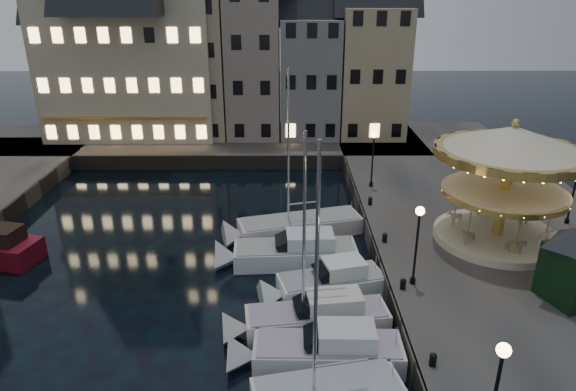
{
  "coord_description": "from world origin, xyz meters",
  "views": [
    {
      "loc": [
        0.87,
        -21.07,
        15.03
      ],
      "look_at": [
        1.0,
        8.0,
        3.2
      ],
      "focal_mm": 32.0,
      "sensor_mm": 36.0,
      "label": 1
    }
  ],
  "objects_px": {
    "streetlamp_c": "(373,151)",
    "bollard_c": "(385,237)",
    "bollard_a": "(433,359)",
    "bollard_d": "(370,201)",
    "motorboat_b": "(318,353)",
    "motorboat_c": "(308,319)",
    "carousel": "(509,163)",
    "motorboat_e": "(288,253)",
    "streetlamp_d": "(576,183)",
    "streetlamp_b": "(418,234)",
    "motorboat_f": "(292,228)",
    "streetlamp_a": "(497,384)",
    "bollard_b": "(403,283)",
    "motorboat_d": "(324,285)"
  },
  "relations": [
    {
      "from": "streetlamp_d",
      "to": "bollard_c",
      "type": "relative_size",
      "value": 7.32
    },
    {
      "from": "bollard_a",
      "to": "motorboat_e",
      "type": "xyz_separation_m",
      "value": [
        -5.6,
        10.33,
        -0.96
      ]
    },
    {
      "from": "bollard_d",
      "to": "motorboat_f",
      "type": "relative_size",
      "value": 0.05
    },
    {
      "from": "motorboat_d",
      "to": "motorboat_e",
      "type": "bearing_deg",
      "value": 118.02
    },
    {
      "from": "streetlamp_d",
      "to": "motorboat_b",
      "type": "relative_size",
      "value": 0.57
    },
    {
      "from": "streetlamp_d",
      "to": "motorboat_f",
      "type": "height_order",
      "value": "motorboat_f"
    },
    {
      "from": "streetlamp_d",
      "to": "motorboat_e",
      "type": "xyz_separation_m",
      "value": [
        -17.5,
        -2.67,
        -3.37
      ]
    },
    {
      "from": "bollard_a",
      "to": "motorboat_d",
      "type": "distance_m",
      "value": 7.92
    },
    {
      "from": "streetlamp_b",
      "to": "bollard_d",
      "type": "height_order",
      "value": "streetlamp_b"
    },
    {
      "from": "motorboat_d",
      "to": "carousel",
      "type": "height_order",
      "value": "carousel"
    },
    {
      "from": "streetlamp_b",
      "to": "motorboat_e",
      "type": "xyz_separation_m",
      "value": [
        -6.2,
        4.33,
        -3.37
      ]
    },
    {
      "from": "streetlamp_d",
      "to": "bollard_b",
      "type": "distance_m",
      "value": 14.27
    },
    {
      "from": "streetlamp_c",
      "to": "streetlamp_d",
      "type": "relative_size",
      "value": 1.0
    },
    {
      "from": "streetlamp_c",
      "to": "bollard_c",
      "type": "distance_m",
      "value": 9.34
    },
    {
      "from": "bollard_c",
      "to": "motorboat_f",
      "type": "xyz_separation_m",
      "value": [
        -5.36,
        3.52,
        -1.07
      ]
    },
    {
      "from": "bollard_d",
      "to": "motorboat_e",
      "type": "height_order",
      "value": "motorboat_e"
    },
    {
      "from": "carousel",
      "to": "streetlamp_d",
      "type": "bearing_deg",
      "value": 23.13
    },
    {
      "from": "streetlamp_d",
      "to": "carousel",
      "type": "distance_m",
      "value": 6.11
    },
    {
      "from": "streetlamp_c",
      "to": "motorboat_b",
      "type": "distance_m",
      "value": 18.92
    },
    {
      "from": "streetlamp_d",
      "to": "streetlamp_c",
      "type": "bearing_deg",
      "value": 150.09
    },
    {
      "from": "streetlamp_c",
      "to": "motorboat_e",
      "type": "distance_m",
      "value": 11.57
    },
    {
      "from": "motorboat_f",
      "to": "bollard_b",
      "type": "bearing_deg",
      "value": -57.8
    },
    {
      "from": "bollard_c",
      "to": "motorboat_f",
      "type": "relative_size",
      "value": 0.05
    },
    {
      "from": "streetlamp_a",
      "to": "bollard_b",
      "type": "relative_size",
      "value": 7.32
    },
    {
      "from": "motorboat_b",
      "to": "bollard_c",
      "type": "bearing_deg",
      "value": 63.89
    },
    {
      "from": "bollard_d",
      "to": "bollard_c",
      "type": "bearing_deg",
      "value": -90.0
    },
    {
      "from": "motorboat_b",
      "to": "motorboat_c",
      "type": "height_order",
      "value": "motorboat_c"
    },
    {
      "from": "motorboat_f",
      "to": "streetlamp_c",
      "type": "bearing_deg",
      "value": 42.58
    },
    {
      "from": "motorboat_f",
      "to": "streetlamp_a",
      "type": "bearing_deg",
      "value": -71.68
    },
    {
      "from": "streetlamp_c",
      "to": "bollard_b",
      "type": "xyz_separation_m",
      "value": [
        -0.6,
        -14.0,
        -2.41
      ]
    },
    {
      "from": "streetlamp_d",
      "to": "bollard_a",
      "type": "relative_size",
      "value": 7.32
    },
    {
      "from": "streetlamp_a",
      "to": "motorboat_c",
      "type": "distance_m",
      "value": 10.07
    },
    {
      "from": "carousel",
      "to": "bollard_a",
      "type": "bearing_deg",
      "value": -121.6
    },
    {
      "from": "bollard_d",
      "to": "carousel",
      "type": "bearing_deg",
      "value": -38.54
    },
    {
      "from": "streetlamp_b",
      "to": "bollard_b",
      "type": "relative_size",
      "value": 7.32
    },
    {
      "from": "streetlamp_c",
      "to": "bollard_a",
      "type": "bearing_deg",
      "value": -91.76
    },
    {
      "from": "motorboat_d",
      "to": "motorboat_c",
      "type": "bearing_deg",
      "value": -106.98
    },
    {
      "from": "motorboat_c",
      "to": "motorboat_e",
      "type": "height_order",
      "value": "motorboat_c"
    },
    {
      "from": "streetlamp_c",
      "to": "motorboat_d",
      "type": "distance_m",
      "value": 13.76
    },
    {
      "from": "bollard_c",
      "to": "streetlamp_c",
      "type": "bearing_deg",
      "value": 86.19
    },
    {
      "from": "streetlamp_c",
      "to": "streetlamp_b",
      "type": "bearing_deg",
      "value": -90.0
    },
    {
      "from": "motorboat_d",
      "to": "motorboat_e",
      "type": "distance_m",
      "value": 3.88
    },
    {
      "from": "streetlamp_b",
      "to": "carousel",
      "type": "bearing_deg",
      "value": 38.27
    },
    {
      "from": "streetlamp_b",
      "to": "motorboat_f",
      "type": "relative_size",
      "value": 0.35
    },
    {
      "from": "streetlamp_a",
      "to": "streetlamp_c",
      "type": "bearing_deg",
      "value": 90.0
    },
    {
      "from": "bollard_a",
      "to": "bollard_d",
      "type": "xyz_separation_m",
      "value": [
        0.0,
        16.0,
        0.0
      ]
    },
    {
      "from": "motorboat_b",
      "to": "streetlamp_d",
      "type": "bearing_deg",
      "value": 35.09
    },
    {
      "from": "motorboat_f",
      "to": "streetlamp_d",
      "type": "bearing_deg",
      "value": -3.38
    },
    {
      "from": "motorboat_b",
      "to": "motorboat_d",
      "type": "distance_m",
      "value": 5.37
    },
    {
      "from": "motorboat_c",
      "to": "motorboat_d",
      "type": "relative_size",
      "value": 1.55
    }
  ]
}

